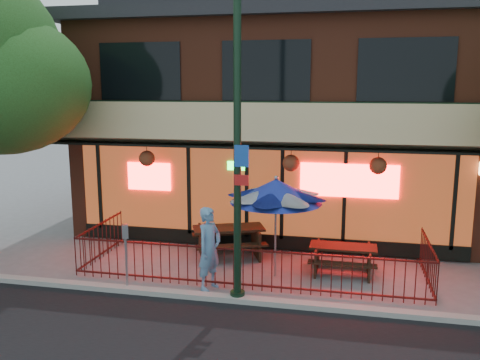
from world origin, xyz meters
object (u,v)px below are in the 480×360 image
object	(u,v)px
picnic_table_left	(229,237)
patio_umbrella	(276,191)
parking_meter_near	(126,246)
street_light	(237,157)
picnic_table_right	(343,255)
pedestrian	(209,248)

from	to	relation	value
picnic_table_left	patio_umbrella	world-z (taller)	patio_umbrella
picnic_table_left	parking_meter_near	xyz separation A→B (m)	(-1.72, -2.80, 0.52)
patio_umbrella	street_light	bearing A→B (deg)	-110.87
picnic_table_right	patio_umbrella	size ratio (longest dim) A/B	0.66
street_light	patio_umbrella	bearing A→B (deg)	69.13
picnic_table_right	parking_meter_near	xyz separation A→B (m)	(-4.80, -2.16, 0.59)
pedestrian	parking_meter_near	xyz separation A→B (m)	(-1.82, -0.50, 0.09)
picnic_table_right	patio_umbrella	world-z (taller)	patio_umbrella
picnic_table_left	patio_umbrella	xyz separation A→B (m)	(1.46, -1.24, 1.61)
picnic_table_left	patio_umbrella	bearing A→B (deg)	-40.30
picnic_table_right	patio_umbrella	distance (m)	2.41
picnic_table_right	pedestrian	xyz separation A→B (m)	(-2.98, -1.66, 0.50)
picnic_table_left	parking_meter_near	world-z (taller)	parking_meter_near
street_light	picnic_table_left	xyz separation A→B (m)	(-0.86, 2.80, -2.61)
street_light	pedestrian	bearing A→B (deg)	146.71
picnic_table_right	street_light	bearing A→B (deg)	-135.72
street_light	parking_meter_near	distance (m)	3.33
street_light	picnic_table_right	size ratio (longest dim) A/B	4.23
picnic_table_left	pedestrian	xyz separation A→B (m)	(0.09, -2.30, 0.43)
picnic_table_right	pedestrian	size ratio (longest dim) A/B	0.86
picnic_table_right	parking_meter_near	bearing A→B (deg)	-155.78
street_light	pedestrian	xyz separation A→B (m)	(-0.77, 0.50, -2.19)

